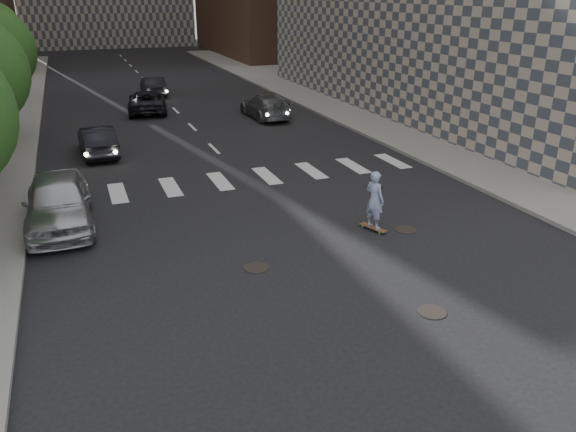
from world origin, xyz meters
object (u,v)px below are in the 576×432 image
(silver_sedan, at_px, (58,202))
(traffic_car_b, at_px, (265,107))
(traffic_car_a, at_px, (98,141))
(traffic_car_d, at_px, (267,103))
(traffic_car_c, at_px, (147,101))
(traffic_car_e, at_px, (153,87))
(skateboarder, at_px, (375,200))

(silver_sedan, relative_size, traffic_car_b, 1.08)
(traffic_car_a, relative_size, traffic_car_d, 0.98)
(traffic_car_c, relative_size, traffic_car_e, 1.17)
(skateboarder, height_order, traffic_car_a, skateboarder)
(traffic_car_a, distance_m, traffic_car_e, 15.80)
(traffic_car_b, xyz_separation_m, traffic_car_c, (-6.35, 4.26, 0.01))
(traffic_car_b, bearing_deg, traffic_car_d, -118.18)
(traffic_car_b, distance_m, traffic_car_c, 7.65)
(traffic_car_d, bearing_deg, silver_sedan, 45.27)
(silver_sedan, height_order, traffic_car_d, silver_sedan)
(skateboarder, height_order, silver_sedan, skateboarder)
(silver_sedan, relative_size, traffic_car_d, 1.18)
(skateboarder, xyz_separation_m, traffic_car_b, (2.32, 17.48, -0.36))
(skateboarder, xyz_separation_m, traffic_car_a, (-7.60, 12.44, -0.35))
(traffic_car_d, xyz_separation_m, traffic_car_e, (-5.53, 9.19, -0.04))
(traffic_car_b, relative_size, traffic_car_c, 0.95)
(traffic_car_c, relative_size, traffic_car_d, 1.15)
(traffic_car_a, relative_size, traffic_car_c, 0.85)
(silver_sedan, height_order, traffic_car_c, silver_sedan)
(traffic_car_d, bearing_deg, traffic_car_c, -31.79)
(silver_sedan, height_order, traffic_car_b, silver_sedan)
(skateboarder, distance_m, traffic_car_e, 27.65)
(silver_sedan, relative_size, traffic_car_c, 1.03)
(traffic_car_d, relative_size, traffic_car_e, 1.02)
(silver_sedan, distance_m, traffic_car_d, 18.75)
(silver_sedan, relative_size, traffic_car_e, 1.20)
(traffic_car_a, bearing_deg, skateboarder, 118.35)
(traffic_car_a, distance_m, traffic_car_c, 9.96)
(skateboarder, distance_m, traffic_car_b, 17.64)
(traffic_car_a, bearing_deg, silver_sedan, 75.58)
(traffic_car_e, bearing_deg, traffic_car_c, 78.92)
(traffic_car_c, bearing_deg, traffic_car_e, -94.01)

